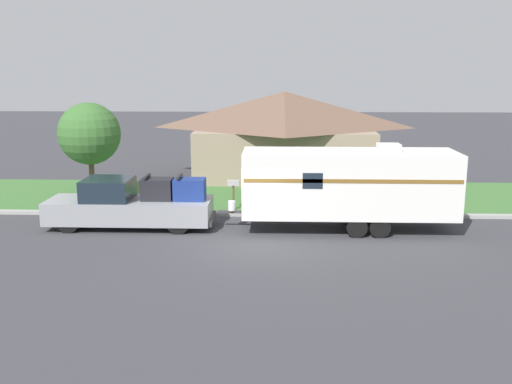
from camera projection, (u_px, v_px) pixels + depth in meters
ground_plane at (246, 244)px, 19.54m from camera, size 120.00×120.00×0.00m
curb_strip at (251, 214)px, 23.18m from camera, size 80.00×0.30×0.14m
lawn_strip at (254, 196)px, 26.76m from camera, size 80.00×7.00×0.03m
house_across_street at (284, 133)px, 31.23m from camera, size 10.13×6.78×4.66m
pickup_truck at (131, 205)px, 21.37m from camera, size 6.24×1.90×2.00m
travel_trailer at (349, 183)px, 20.89m from camera, size 8.72×2.32×3.22m
mailbox at (233, 187)px, 23.88m from camera, size 0.48×0.20×1.30m
tree_in_yard at (89, 134)px, 25.44m from camera, size 2.77×2.77×4.41m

